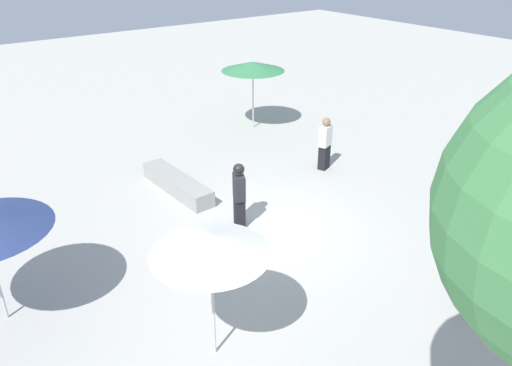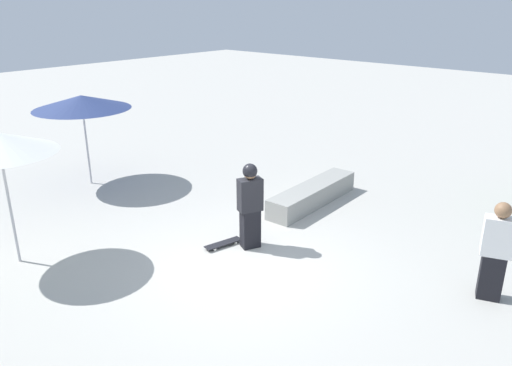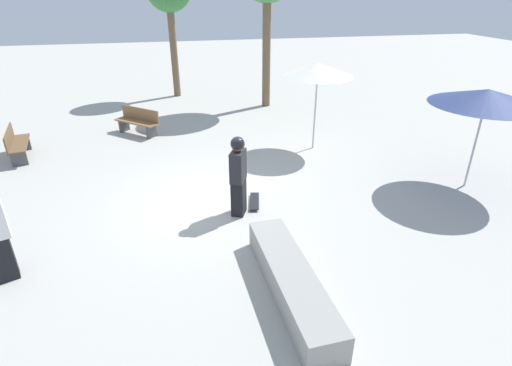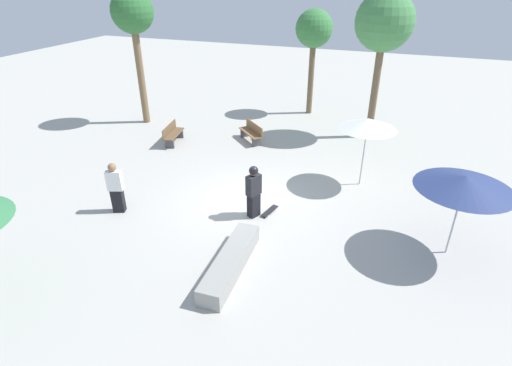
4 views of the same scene
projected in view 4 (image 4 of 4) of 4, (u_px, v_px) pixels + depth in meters
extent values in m
plane|color=#B2AFA8|center=(247.00, 202.00, 13.53)|extent=(60.00, 60.00, 0.00)
cube|color=black|center=(254.00, 205.00, 12.63)|extent=(0.44, 0.39, 0.79)
cube|color=#232328|center=(254.00, 185.00, 12.29)|extent=(0.53, 0.43, 0.65)
sphere|color=#8C6647|center=(254.00, 172.00, 12.07)|extent=(0.26, 0.26, 0.26)
sphere|color=black|center=(254.00, 171.00, 12.06)|extent=(0.29, 0.29, 0.29)
cube|color=black|center=(270.00, 211.00, 12.95)|extent=(0.82, 0.37, 0.02)
cylinder|color=silver|center=(271.00, 208.00, 13.19)|extent=(0.06, 0.04, 0.05)
cylinder|color=silver|center=(276.00, 209.00, 13.11)|extent=(0.06, 0.04, 0.05)
cylinder|color=silver|center=(263.00, 214.00, 12.83)|extent=(0.06, 0.04, 0.05)
cylinder|color=silver|center=(268.00, 216.00, 12.74)|extent=(0.06, 0.04, 0.05)
cube|color=gray|center=(231.00, 262.00, 10.40)|extent=(3.00, 0.74, 0.48)
cube|color=#47474C|center=(256.00, 142.00, 17.75)|extent=(0.34, 0.33, 0.40)
cube|color=#47474C|center=(245.00, 133.00, 18.73)|extent=(0.34, 0.33, 0.40)
cube|color=olive|center=(250.00, 133.00, 18.13)|extent=(1.41, 1.47, 0.05)
cube|color=olive|center=(254.00, 127.00, 18.11)|extent=(1.12, 1.20, 0.40)
cube|color=#47474C|center=(179.00, 134.00, 18.63)|extent=(0.15, 0.40, 0.40)
cube|color=#47474C|center=(170.00, 144.00, 17.55)|extent=(0.15, 0.40, 0.40)
cube|color=brown|center=(174.00, 134.00, 17.98)|extent=(1.65, 0.73, 0.05)
cube|color=brown|center=(169.00, 129.00, 17.91)|extent=(1.58, 0.34, 0.40)
cylinder|color=#B7B7BC|center=(363.00, 154.00, 14.13)|extent=(0.05, 0.05, 2.39)
cone|color=white|center=(368.00, 124.00, 13.59)|extent=(2.00, 2.00, 0.37)
cylinder|color=#B7B7BC|center=(455.00, 218.00, 10.63)|extent=(0.05, 0.05, 2.27)
cone|color=navy|center=(465.00, 182.00, 10.11)|extent=(2.48, 2.48, 0.35)
cylinder|color=brown|center=(141.00, 73.00, 19.50)|extent=(0.34, 0.34, 4.99)
sphere|color=#2D6B33|center=(132.00, 11.00, 18.18)|extent=(1.96, 1.96, 1.96)
cylinder|color=brown|center=(311.00, 75.00, 21.02)|extent=(0.30, 0.30, 4.09)
sphere|color=#387A3D|center=(314.00, 28.00, 19.92)|extent=(1.87, 1.87, 1.87)
cylinder|color=brown|center=(375.00, 87.00, 17.79)|extent=(0.32, 0.32, 4.71)
sphere|color=#428447|center=(385.00, 21.00, 16.50)|extent=(2.45, 2.45, 2.45)
cube|color=black|center=(118.00, 200.00, 12.88)|extent=(0.37, 0.43, 0.80)
cube|color=white|center=(114.00, 180.00, 12.54)|extent=(0.41, 0.53, 0.66)
sphere|color=#8C6647|center=(112.00, 167.00, 12.32)|extent=(0.26, 0.26, 0.26)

